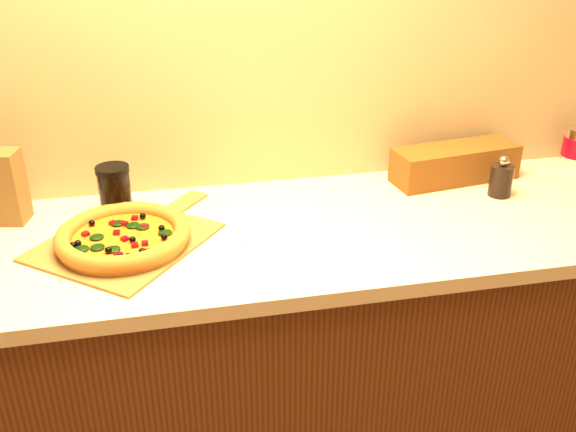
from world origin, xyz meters
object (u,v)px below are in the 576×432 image
object	(u,v)px
pizza_peel	(129,239)
rolling_pin	(435,164)
dark_jar	(115,191)
pepper_grinder	(501,179)
pizza	(123,236)

from	to	relation	value
pizza_peel	rolling_pin	world-z (taller)	rolling_pin
pizza_peel	dark_jar	bearing A→B (deg)	140.30
pizza_peel	pepper_grinder	bearing A→B (deg)	42.27
pepper_grinder	dark_jar	distance (m)	1.13
pizza_peel	rolling_pin	size ratio (longest dim) A/B	1.68
pepper_grinder	pizza	bearing A→B (deg)	-174.99
pizza_peel	rolling_pin	distance (m)	1.02
pepper_grinder	rolling_pin	xyz separation A→B (m)	(-0.11, 0.22, -0.03)
pizza_peel	pizza	size ratio (longest dim) A/B	1.63
pepper_grinder	dark_jar	bearing A→B (deg)	175.11
pizza	pepper_grinder	world-z (taller)	pepper_grinder
pizza	dark_jar	world-z (taller)	dark_jar
rolling_pin	dark_jar	xyz separation A→B (m)	(-1.01, -0.12, 0.05)
pizza_peel	dark_jar	xyz separation A→B (m)	(-0.03, 0.16, 0.07)
pizza_peel	pepper_grinder	world-z (taller)	pepper_grinder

